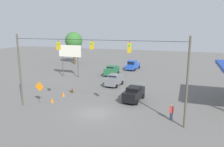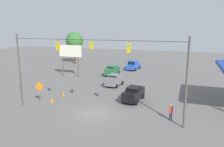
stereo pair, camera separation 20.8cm
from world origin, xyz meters
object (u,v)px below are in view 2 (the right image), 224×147
(roadside_billboard, at_px, (70,53))
(tree_horizon_left, at_px, (75,41))
(work_zone_sign, at_px, (39,88))
(traffic_cone_nearest, at_px, (52,100))
(overhead_signal_span, at_px, (92,67))
(sedan_black_crossing_near, at_px, (134,94))
(traffic_cone_third, at_px, (72,90))
(pedestrian, at_px, (171,112))
(sedan_grey_withflow_mid, at_px, (114,80))
(traffic_cone_second, at_px, (63,94))
(pickup_truck_blue_withflow_deep, at_px, (133,65))
(sedan_green_withflow_far, at_px, (112,70))

(roadside_billboard, distance_m, tree_horizon_left, 15.67)
(work_zone_sign, bearing_deg, traffic_cone_nearest, -141.24)
(traffic_cone_nearest, xyz_separation_m, work_zone_sign, (1.11, 0.89, 1.67))
(overhead_signal_span, relative_size, work_zone_sign, 6.79)
(sedan_black_crossing_near, xyz_separation_m, roadside_billboard, (15.00, -9.92, 3.62))
(traffic_cone_third, bearing_deg, roadside_billboard, -59.25)
(pedestrian, bearing_deg, overhead_signal_span, 9.13)
(sedan_grey_withflow_mid, xyz_separation_m, traffic_cone_second, (4.96, 7.70, -0.68))
(traffic_cone_third, height_order, tree_horizon_left, tree_horizon_left)
(pickup_truck_blue_withflow_deep, xyz_separation_m, traffic_cone_nearest, (4.49, 25.15, -0.66))
(tree_horizon_left, bearing_deg, sedan_green_withflow_far, 143.80)
(traffic_cone_nearest, bearing_deg, work_zone_sign, 38.76)
(sedan_green_withflow_far, distance_m, sedan_grey_withflow_mid, 8.00)
(pickup_truck_blue_withflow_deep, distance_m, tree_horizon_left, 17.49)
(traffic_cone_second, bearing_deg, pickup_truck_blue_withflow_deep, -101.22)
(sedan_grey_withflow_mid, distance_m, traffic_cone_nearest, 11.52)
(pickup_truck_blue_withflow_deep, xyz_separation_m, pedestrian, (-10.40, 25.85, -0.10))
(traffic_cone_second, xyz_separation_m, tree_horizon_left, (12.05, -25.34, 5.68))
(traffic_cone_second, distance_m, work_zone_sign, 4.09)
(traffic_cone_nearest, distance_m, pedestrian, 14.92)
(sedan_green_withflow_far, height_order, pickup_truck_blue_withflow_deep, pickup_truck_blue_withflow_deep)
(overhead_signal_span, distance_m, traffic_cone_third, 10.82)
(sedan_green_withflow_far, bearing_deg, overhead_signal_span, 103.48)
(overhead_signal_span, height_order, tree_horizon_left, overhead_signal_span)
(sedan_green_withflow_far, bearing_deg, traffic_cone_third, 82.02)
(overhead_signal_span, relative_size, traffic_cone_third, 30.28)
(overhead_signal_span, bearing_deg, pedestrian, -170.87)
(pickup_truck_blue_withflow_deep, bearing_deg, overhead_signal_span, 94.67)
(sedan_black_crossing_near, xyz_separation_m, tree_horizon_left, (21.81, -23.97, 5.01))
(sedan_black_crossing_near, bearing_deg, pedestrian, 137.11)
(pickup_truck_blue_withflow_deep, bearing_deg, work_zone_sign, 77.86)
(traffic_cone_third, bearing_deg, sedan_black_crossing_near, 174.66)
(sedan_black_crossing_near, distance_m, sedan_grey_withflow_mid, 7.94)
(sedan_black_crossing_near, height_order, pedestrian, sedan_black_crossing_near)
(sedan_grey_withflow_mid, relative_size, tree_horizon_left, 0.49)
(work_zone_sign, bearing_deg, traffic_cone_third, -102.33)
(traffic_cone_second, relative_size, roadside_billboard, 0.10)
(sedan_green_withflow_far, xyz_separation_m, work_zone_sign, (3.07, 18.66, 0.98))
(traffic_cone_nearest, xyz_separation_m, traffic_cone_second, (-0.02, -2.66, 0.00))
(sedan_black_crossing_near, height_order, sedan_grey_withflow_mid, sedan_grey_withflow_mid)
(sedan_grey_withflow_mid, xyz_separation_m, work_zone_sign, (6.10, 11.25, 0.99))
(traffic_cone_third, relative_size, pedestrian, 0.37)
(work_zone_sign, bearing_deg, tree_horizon_left, -69.31)
(sedan_grey_withflow_mid, relative_size, work_zone_sign, 1.43)
(pickup_truck_blue_withflow_deep, xyz_separation_m, tree_horizon_left, (16.51, -2.86, 5.02))
(overhead_signal_span, distance_m, tree_horizon_left, 35.39)
(overhead_signal_span, distance_m, work_zone_sign, 8.61)
(pickup_truck_blue_withflow_deep, relative_size, traffic_cone_second, 8.41)
(traffic_cone_second, bearing_deg, traffic_cone_nearest, 89.47)
(overhead_signal_span, bearing_deg, sedan_green_withflow_far, -76.52)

